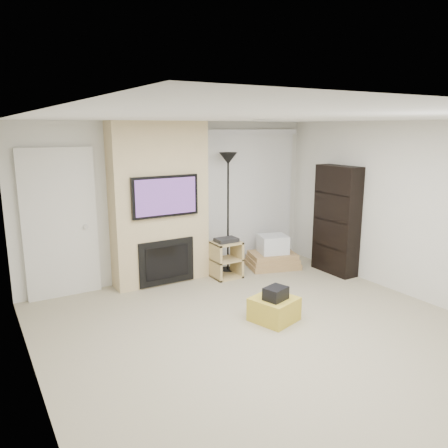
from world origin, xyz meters
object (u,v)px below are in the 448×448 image
ottoman (274,309)px  av_stand (226,257)px  box_stack (273,255)px  bookshelf (337,220)px  floor_lamp (228,179)px

ottoman → av_stand: av_stand is taller
box_stack → bookshelf: (0.73, -0.75, 0.68)m
floor_lamp → bookshelf: (1.53, -0.96, -0.68)m
floor_lamp → bookshelf: floor_lamp is taller
box_stack → av_stand: bearing=-177.3°
av_stand → box_stack: av_stand is taller
ottoman → box_stack: 2.19m
ottoman → bookshelf: (2.04, 1.01, 0.75)m
floor_lamp → ottoman: bearing=-104.6°
ottoman → bookshelf: bearing=26.2°
bookshelf → av_stand: bearing=157.6°
av_stand → bookshelf: (1.71, -0.71, 0.55)m
ottoman → floor_lamp: bearing=75.4°
ottoman → bookshelf: 2.39m
floor_lamp → box_stack: (0.80, -0.21, -1.37)m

